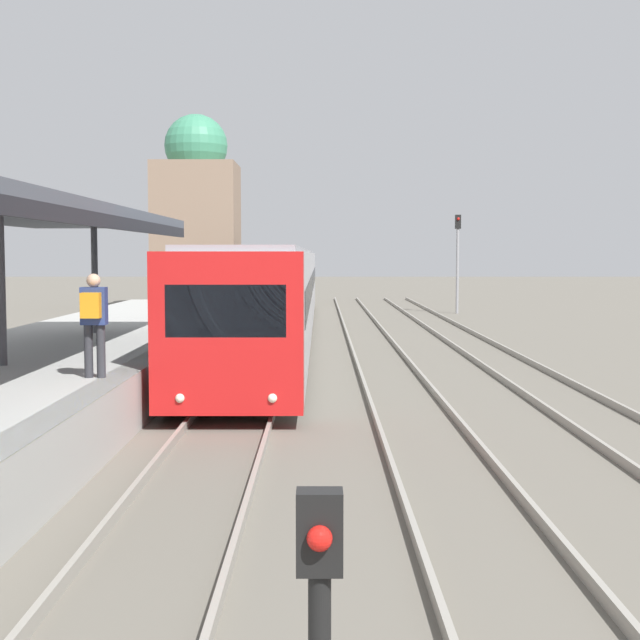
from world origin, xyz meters
The scene contains 4 objects.
person_on_platform centered at (-2.03, 15.28, 1.99)m, with size 0.40×0.40×1.66m.
train_near centered at (0.00, 33.46, 1.74)m, with size 2.61×35.00×3.14m.
signal_mast_far centered at (8.49, 45.94, 3.12)m, with size 0.28×0.29×4.95m.
distant_domed_building centered at (-5.26, 50.71, 5.00)m, with size 4.51×4.51×10.66m.
Camera 1 is at (1.57, 1.17, 2.98)m, focal length 50.00 mm.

